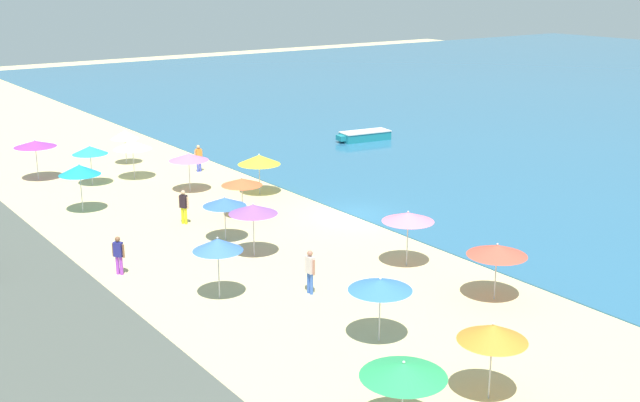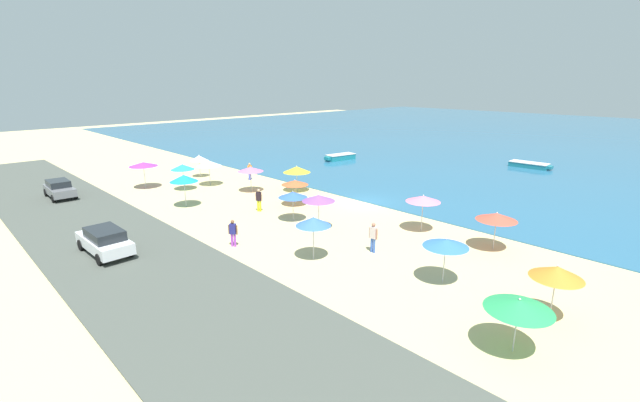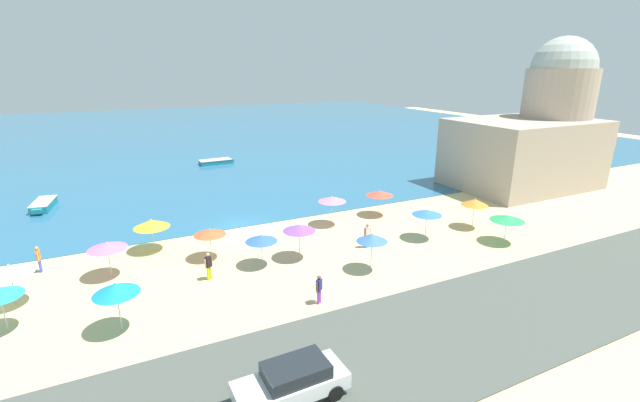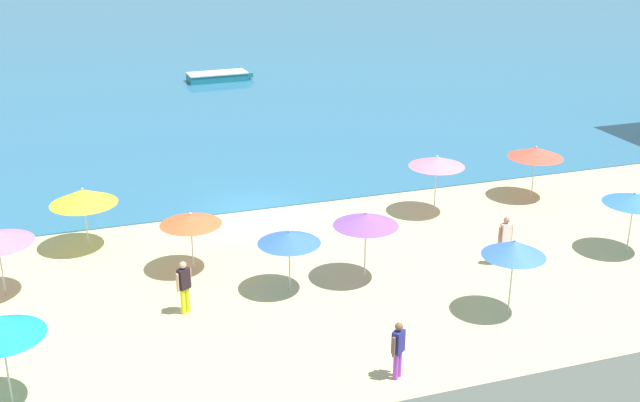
% 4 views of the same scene
% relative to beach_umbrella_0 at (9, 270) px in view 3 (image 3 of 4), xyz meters
% --- Properties ---
extents(ground_plane, '(160.00, 160.00, 0.00)m').
position_rel_beach_umbrella_0_xyz_m(ground_plane, '(13.86, 6.01, -2.10)').
color(ground_plane, '#CEBC85').
extents(sea, '(150.00, 110.00, 0.05)m').
position_rel_beach_umbrella_0_xyz_m(sea, '(13.86, 61.01, -2.07)').
color(sea, '#296288').
rests_on(sea, ground_plane).
extents(coastal_road, '(80.00, 8.00, 0.06)m').
position_rel_beach_umbrella_0_xyz_m(coastal_road, '(13.86, -11.99, -2.07)').
color(coastal_road, '#494E47').
rests_on(coastal_road, ground_plane).
extents(beach_umbrella_0, '(2.28, 2.28, 2.41)m').
position_rel_beach_umbrella_0_xyz_m(beach_umbrella_0, '(0.00, 0.00, 0.00)').
color(beach_umbrella_0, '#B2B2B7').
rests_on(beach_umbrella_0, ground_plane).
extents(beach_umbrella_1, '(2.16, 2.16, 2.43)m').
position_rel_beach_umbrella_0_xyz_m(beach_umbrella_1, '(15.95, -1.21, 0.06)').
color(beach_umbrella_1, '#B2B2B7').
rests_on(beach_umbrella_1, ground_plane).
extents(beach_umbrella_2, '(2.26, 2.26, 2.29)m').
position_rel_beach_umbrella_0_xyz_m(beach_umbrella_2, '(4.61, 1.40, -0.07)').
color(beach_umbrella_2, '#B2B2B7').
rests_on(beach_umbrella_2, ground_plane).
extents(beach_umbrella_4, '(2.09, 2.09, 2.12)m').
position_rel_beach_umbrella_0_xyz_m(beach_umbrella_4, '(10.66, 1.31, -0.22)').
color(beach_umbrella_4, '#B2B2B7').
rests_on(beach_umbrella_4, ground_plane).
extents(beach_umbrella_5, '(2.06, 2.06, 2.44)m').
position_rel_beach_umbrella_0_xyz_m(beach_umbrella_5, '(30.53, -2.00, 0.02)').
color(beach_umbrella_5, '#B2B2B7').
rests_on(beach_umbrella_5, ground_plane).
extents(beach_umbrella_6, '(2.30, 2.30, 2.27)m').
position_rel_beach_umbrella_0_xyz_m(beach_umbrella_6, '(25.50, 3.75, -0.10)').
color(beach_umbrella_6, '#B2B2B7').
rests_on(beach_umbrella_6, ground_plane).
extents(beach_umbrella_9, '(2.18, 2.18, 2.30)m').
position_rel_beach_umbrella_0_xyz_m(beach_umbrella_9, '(25.70, -2.16, -0.05)').
color(beach_umbrella_9, '#B2B2B7').
rests_on(beach_umbrella_9, ground_plane).
extents(beach_umbrella_10, '(2.39, 2.39, 2.15)m').
position_rel_beach_umbrella_0_xyz_m(beach_umbrella_10, '(30.39, -5.27, -0.21)').
color(beach_umbrella_10, '#B2B2B7').
rests_on(beach_umbrella_10, ground_plane).
extents(beach_umbrella_11, '(2.22, 2.22, 2.44)m').
position_rel_beach_umbrella_0_xyz_m(beach_umbrella_11, '(20.80, 3.45, 0.08)').
color(beach_umbrella_11, '#B2B2B7').
rests_on(beach_umbrella_11, ground_plane).
extents(beach_umbrella_12, '(2.14, 2.14, 2.61)m').
position_rel_beach_umbrella_0_xyz_m(beach_umbrella_12, '(4.96, -4.99, 0.18)').
color(beach_umbrella_12, '#B2B2B7').
rests_on(beach_umbrella_12, ground_plane).
extents(beach_umbrella_13, '(1.93, 1.93, 2.49)m').
position_rel_beach_umbrella_0_xyz_m(beach_umbrella_13, '(19.27, -4.78, 0.09)').
color(beach_umbrella_13, '#B2B2B7').
rests_on(beach_umbrella_13, ground_plane).
extents(beach_umbrella_14, '(2.40, 2.40, 2.33)m').
position_rel_beach_umbrella_0_xyz_m(beach_umbrella_14, '(7.37, 4.36, -0.10)').
color(beach_umbrella_14, '#B2B2B7').
rests_on(beach_umbrella_14, ground_plane).
extents(beach_umbrella_15, '(2.03, 2.03, 2.15)m').
position_rel_beach_umbrella_0_xyz_m(beach_umbrella_15, '(13.35, -1.19, -0.22)').
color(beach_umbrella_15, '#B2B2B7').
rests_on(beach_umbrella_15, ground_plane).
extents(bather_0, '(0.23, 0.57, 1.71)m').
position_rel_beach_umbrella_0_xyz_m(bather_0, '(0.68, 4.02, -1.14)').
color(bather_0, '#4654CB').
rests_on(bather_0, ground_plane).
extents(bather_1, '(0.48, 0.39, 1.66)m').
position_rel_beach_umbrella_0_xyz_m(bather_1, '(14.63, -6.92, -1.17)').
color(bather_1, purple).
rests_on(bather_1, ground_plane).
extents(bather_2, '(0.51, 0.37, 1.73)m').
position_rel_beach_umbrella_0_xyz_m(bather_2, '(9.90, -1.60, -1.12)').
color(bather_2, yellow).
rests_on(bather_2, ground_plane).
extents(bather_3, '(0.57, 0.24, 1.78)m').
position_rel_beach_umbrella_0_xyz_m(bather_3, '(20.92, -1.68, -1.09)').
color(bather_3, '#3961BB').
rests_on(bather_3, ground_plane).
extents(parked_car_0, '(4.35, 1.94, 1.50)m').
position_rel_beach_umbrella_0_xyz_m(parked_car_0, '(10.66, -12.78, -1.25)').
color(parked_car_0, silver).
rests_on(parked_car_0, coastal_road).
extents(skiff_nearshore, '(4.46, 1.79, 0.58)m').
position_rel_beach_umbrella_0_xyz_m(skiff_nearshore, '(17.54, 30.13, -1.75)').
color(skiff_nearshore, '#1D7582').
rests_on(skiff_nearshore, sea).
extents(skiff_offshore, '(1.98, 4.23, 0.70)m').
position_rel_beach_umbrella_0_xyz_m(skiff_offshore, '(-0.60, 18.33, -1.69)').
color(skiff_offshore, teal).
rests_on(skiff_offshore, sea).
extents(harbor_fortress, '(15.07, 10.10, 15.25)m').
position_rel_beach_umbrella_0_xyz_m(harbor_fortress, '(46.36, 5.34, 3.39)').
color(harbor_fortress, tan).
rests_on(harbor_fortress, ground_plane).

